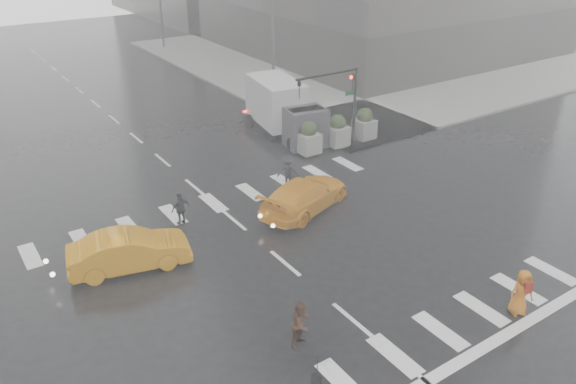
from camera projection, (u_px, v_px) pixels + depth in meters
ground at (285, 263)px, 21.46m from camera, size 120.00×120.00×0.00m
sidewalk_ne at (368, 82)px, 44.15m from camera, size 35.00×35.00×0.15m
road_markings at (285, 263)px, 21.46m from camera, size 18.00×48.00×0.01m
traffic_signal_pole at (341, 93)px, 30.46m from camera, size 4.45×0.42×4.50m
street_lamp_near at (271, 29)px, 38.03m from camera, size 2.15×0.22×9.00m
planter_west at (309, 138)px, 30.60m from camera, size 1.10×1.10×1.80m
planter_mid at (337, 131)px, 31.60m from camera, size 1.10×1.10×1.80m
planter_east at (364, 124)px, 32.60m from camera, size 1.10×1.10×1.80m
pedestrian_black at (318, 382)px, 13.94m from camera, size 1.02×1.04×2.43m
pedestrian_brown at (302, 324)px, 17.12m from camera, size 0.94×0.86×1.57m
pedestrian_orange at (521, 292)px, 18.45m from camera, size 0.95×0.81×1.66m
pedestrian_far_a at (181, 209)px, 23.84m from camera, size 0.94×0.64×1.50m
pedestrian_far_b at (288, 171)px, 27.05m from camera, size 1.22×1.06×1.65m
taxi_mid at (129, 251)px, 20.90m from camera, size 4.69×2.53×1.47m
taxi_rear at (305, 195)px, 25.05m from camera, size 4.82×3.39×1.44m
box_truck at (284, 108)px, 32.90m from camera, size 2.29×6.10×3.24m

